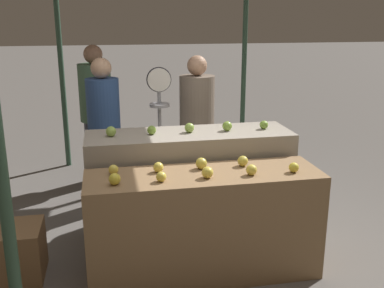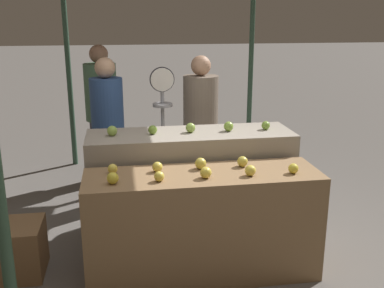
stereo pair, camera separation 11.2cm
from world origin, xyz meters
name	(u,v)px [view 1 (the left image)]	position (x,y,z in m)	size (l,w,h in m)	color
ground_plane	(204,272)	(0.00, 0.00, 0.00)	(60.00, 60.00, 0.00)	#66605B
display_counter_front	(204,224)	(0.00, 0.00, 0.43)	(1.81, 0.55, 0.85)	olive
display_counter_back	(190,187)	(0.00, 0.60, 0.51)	(1.81, 0.55, 1.02)	gray
apple_front_0	(115,179)	(-0.68, -0.11, 0.90)	(0.09, 0.09, 0.09)	gold
apple_front_1	(161,177)	(-0.34, -0.11, 0.89)	(0.08, 0.08, 0.08)	yellow
apple_front_2	(208,172)	(0.00, -0.10, 0.90)	(0.09, 0.09, 0.09)	yellow
apple_front_3	(252,170)	(0.34, -0.11, 0.89)	(0.08, 0.08, 0.08)	yellow
apple_front_4	(294,167)	(0.68, -0.11, 0.89)	(0.08, 0.08, 0.08)	gold
apple_front_5	(113,170)	(-0.68, 0.11, 0.89)	(0.08, 0.08, 0.08)	yellow
apple_front_6	(158,167)	(-0.34, 0.10, 0.89)	(0.08, 0.08, 0.08)	yellow
apple_front_7	(201,163)	(0.00, 0.11, 0.90)	(0.09, 0.09, 0.09)	gold
apple_front_8	(243,161)	(0.34, 0.11, 0.90)	(0.08, 0.08, 0.08)	gold
apple_back_0	(111,131)	(-0.68, 0.60, 1.07)	(0.09, 0.09, 0.09)	#8EB247
apple_back_1	(152,130)	(-0.33, 0.60, 1.06)	(0.08, 0.08, 0.08)	#7AA338
apple_back_2	(189,128)	(0.00, 0.60, 1.06)	(0.08, 0.08, 0.08)	#8EB247
apple_back_3	(227,126)	(0.34, 0.60, 1.06)	(0.09, 0.09, 0.09)	#84AD3D
apple_back_4	(264,125)	(0.68, 0.60, 1.06)	(0.08, 0.08, 0.08)	#7AA338
produce_scale	(160,110)	(-0.18, 1.30, 1.09)	(0.25, 0.20, 1.52)	#99999E
person_vendor_at_scale	(197,120)	(0.26, 1.51, 0.92)	(0.51, 0.51, 1.61)	#2D2D38
person_customer_left	(104,123)	(-0.73, 1.52, 0.93)	(0.42, 0.42, 1.60)	#2D2D38
person_customer_right	(96,106)	(-0.82, 2.30, 0.97)	(0.45, 0.45, 1.68)	#2D2D38
wooden_crate_side	(15,252)	(-1.47, 0.23, 0.21)	(0.43, 0.43, 0.43)	olive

